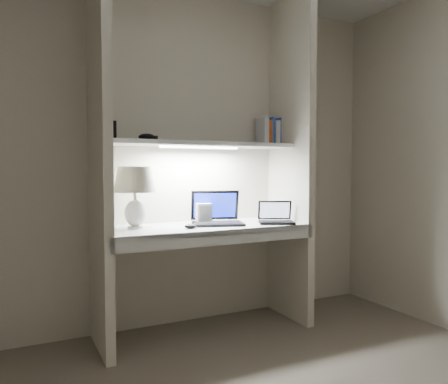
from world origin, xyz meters
TOP-DOWN VIEW (x-y plane):
  - back_wall at (0.00, 1.50)m, footprint 3.20×0.01m
  - alcove_panel_left at (-0.73, 1.23)m, footprint 0.06×0.55m
  - alcove_panel_right at (0.73, 1.23)m, footprint 0.06×0.55m
  - desk at (0.00, 1.23)m, footprint 1.40×0.55m
  - desk_apron at (0.00, 0.96)m, footprint 1.46×0.03m
  - shelf at (0.00, 1.32)m, footprint 1.40×0.36m
  - strip_light at (0.00, 1.32)m, footprint 0.60×0.04m
  - table_lamp at (-0.49, 1.27)m, footprint 0.28×0.28m
  - laptop_main at (0.11, 1.26)m, footprint 0.43×0.40m
  - laptop_netbook at (0.52, 1.11)m, footprint 0.32×0.30m
  - speaker at (0.03, 1.31)m, footprint 0.12×0.09m
  - mouse at (-0.16, 1.11)m, footprint 0.10×0.07m
  - cable_coil at (0.19, 1.23)m, footprint 0.13×0.13m
  - sticky_note at (-0.40, 1.33)m, footprint 0.08×0.08m
  - book_row at (0.65, 1.38)m, footprint 0.20×0.14m
  - shelf_box at (-0.64, 1.33)m, footprint 0.07×0.05m
  - shelf_gadget at (-0.39, 1.33)m, footprint 0.13×0.11m

SIDE VIEW (x-z plane):
  - desk_apron at x=0.00m, z-range 0.67..0.77m
  - desk at x=0.00m, z-range 0.73..0.77m
  - sticky_note at x=-0.40m, z-range 0.77..0.77m
  - cable_coil at x=0.19m, z-range 0.77..0.78m
  - mouse at x=-0.16m, z-range 0.77..0.80m
  - laptop_netbook at x=0.52m, z-range 0.73..0.89m
  - laptop_main at x=0.11m, z-range 0.70..0.94m
  - speaker at x=0.03m, z-range 0.77..0.92m
  - table_lamp at x=-0.49m, z-range 0.84..1.26m
  - back_wall at x=0.00m, z-range 0.00..2.50m
  - alcove_panel_left at x=-0.73m, z-range 0.00..2.50m
  - alcove_panel_right at x=0.73m, z-range 0.00..2.50m
  - strip_light at x=0.00m, z-range 1.32..1.34m
  - shelf at x=0.00m, z-range 1.34..1.36m
  - shelf_gadget at x=-0.39m, z-range 1.37..1.42m
  - shelf_box at x=-0.64m, z-range 1.36..1.49m
  - book_row at x=0.65m, z-range 1.36..1.57m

